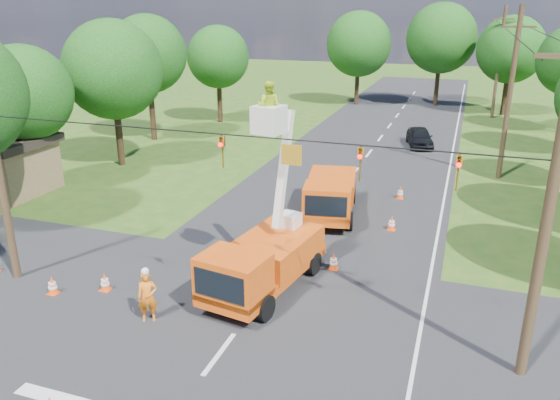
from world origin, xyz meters
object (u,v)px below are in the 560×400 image
at_px(traffic_cone_3, 392,223).
at_px(traffic_cone_5, 52,285).
at_px(pole_right_near, 550,206).
at_px(traffic_cone_7, 400,193).
at_px(pole_right_far, 499,62).
at_px(traffic_cone_2, 334,261).
at_px(second_truck, 330,194).
at_px(ground_worker, 147,297).
at_px(tree_far_a, 359,44).
at_px(tree_far_c, 511,50).
at_px(tree_left_c, 24,94).
at_px(tree_left_e, 148,54).
at_px(pole_right_mid, 510,93).
at_px(tree_far_b, 441,38).
at_px(traffic_cone_4, 105,282).
at_px(distant_car, 420,137).
at_px(shed, 0,164).
at_px(bucket_truck, 263,251).
at_px(tree_left_d, 113,70).
at_px(tree_left_f, 218,57).

bearing_deg(traffic_cone_3, traffic_cone_5, -136.98).
bearing_deg(pole_right_near, traffic_cone_7, 110.27).
distance_m(traffic_cone_5, pole_right_far, 43.83).
relative_size(traffic_cone_2, traffic_cone_3, 1.00).
xyz_separation_m(second_truck, pole_right_far, (8.17, 29.75, 3.95)).
relative_size(ground_worker, tree_far_a, 0.19).
xyz_separation_m(ground_worker, tree_far_c, (12.51, 43.03, 5.16)).
bearing_deg(tree_left_c, tree_left_e, 91.32).
height_order(pole_right_mid, tree_far_b, tree_far_b).
xyz_separation_m(traffic_cone_4, pole_right_mid, (14.12, 19.79, 4.75)).
height_order(distant_car, traffic_cone_2, distant_car).
bearing_deg(traffic_cone_5, traffic_cone_3, 43.02).
distance_m(traffic_cone_7, pole_right_mid, 9.22).
xyz_separation_m(pole_right_far, tree_left_e, (-25.30, -18.00, 1.38)).
relative_size(pole_right_mid, tree_left_c, 1.24).
bearing_deg(shed, second_truck, 7.01).
bearing_deg(traffic_cone_5, shed, 141.23).
bearing_deg(traffic_cone_2, bucket_truck, -129.07).
bearing_deg(tree_far_c, traffic_cone_3, -100.43).
height_order(traffic_cone_4, tree_left_d, tree_left_d).
height_order(traffic_cone_4, tree_left_c, tree_left_c).
bearing_deg(tree_left_f, tree_far_c, 26.28).
distance_m(distant_car, tree_far_b, 19.55).
distance_m(traffic_cone_5, pole_right_mid, 26.39).
xyz_separation_m(distant_car, traffic_cone_2, (-1.24, -21.80, -0.35)).
bearing_deg(distant_car, pole_right_mid, -63.53).
bearing_deg(tree_left_f, tree_far_a, 52.99).
relative_size(pole_right_far, tree_left_e, 1.06).
bearing_deg(traffic_cone_7, ground_worker, -112.76).
distance_m(traffic_cone_4, traffic_cone_7, 16.47).
distance_m(pole_right_mid, tree_left_d, 24.05).
relative_size(bucket_truck, tree_left_e, 0.81).
xyz_separation_m(traffic_cone_2, tree_far_c, (7.60, 37.38, 5.70)).
bearing_deg(tree_far_b, shed, -119.58).
xyz_separation_m(pole_right_near, tree_left_d, (-23.50, 15.00, 1.02)).
bearing_deg(tree_left_d, pole_right_far, 46.77).
relative_size(distant_car, pole_right_far, 0.42).
height_order(pole_right_near, tree_left_f, pole_right_near).
bearing_deg(bucket_truck, traffic_cone_2, 60.37).
xyz_separation_m(pole_right_near, tree_far_b, (-5.50, 45.00, 1.70)).
relative_size(second_truck, shed, 1.13).
distance_m(second_truck, tree_left_d, 16.80).
height_order(distant_car, tree_far_a, tree_far_a).
bearing_deg(tree_left_f, shed, -98.28).
bearing_deg(tree_left_c, ground_worker, -36.62).
bearing_deg(traffic_cone_3, second_truck, 165.47).
relative_size(bucket_truck, traffic_cone_5, 10.67).
bearing_deg(tree_left_f, traffic_cone_5, -76.18).
bearing_deg(traffic_cone_2, pole_right_far, 79.43).
bearing_deg(ground_worker, bucket_truck, 17.86).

